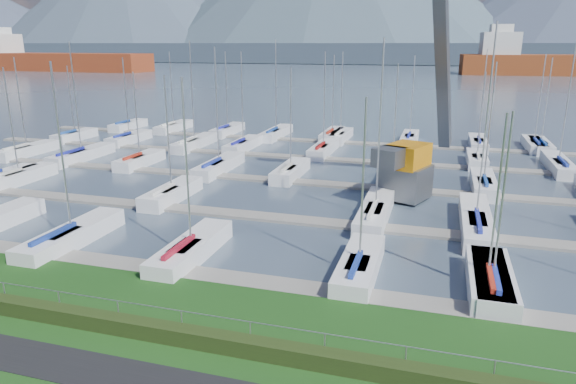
% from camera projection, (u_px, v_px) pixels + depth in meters
% --- Properties ---
extents(water, '(800.00, 540.00, 0.20)m').
position_uv_depth(water, '(426.00, 68.00, 260.51)').
color(water, '#455465').
extents(hedge, '(80.00, 0.70, 0.70)m').
position_uv_depth(hedge, '(200.00, 338.00, 20.49)').
color(hedge, '#263513').
rests_on(hedge, grass).
extents(fence, '(80.00, 0.04, 0.04)m').
position_uv_depth(fence, '(203.00, 314.00, 20.62)').
color(fence, '#9A9DA3').
rests_on(fence, grass).
extents(foothill, '(900.00, 80.00, 12.00)m').
position_uv_depth(foothill, '(431.00, 53.00, 323.20)').
color(foothill, '#3C4957').
rests_on(foothill, water).
extents(docks, '(90.00, 41.60, 0.25)m').
position_uv_depth(docks, '(333.00, 185.00, 44.96)').
color(docks, slate).
rests_on(docks, water).
extents(crane, '(5.98, 13.49, 22.35)m').
position_uv_depth(crane, '(416.00, 127.00, 40.36)').
color(crane, '#56595E').
rests_on(crane, water).
extents(cargo_ship_west, '(90.04, 19.22, 21.50)m').
position_uv_depth(cargo_ship_west, '(49.00, 62.00, 235.29)').
color(cargo_ship_west, maroon).
rests_on(cargo_ship_west, water).
extents(cargo_ship_mid, '(94.25, 23.20, 21.50)m').
position_uv_depth(cargo_ship_mid, '(575.00, 65.00, 199.84)').
color(cargo_ship_mid, brown).
rests_on(cargo_ship_mid, water).
extents(sailboat_fleet, '(74.91, 49.60, 13.54)m').
position_uv_depth(sailboat_fleet, '(323.00, 116.00, 46.76)').
color(sailboat_fleet, navy).
rests_on(sailboat_fleet, water).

